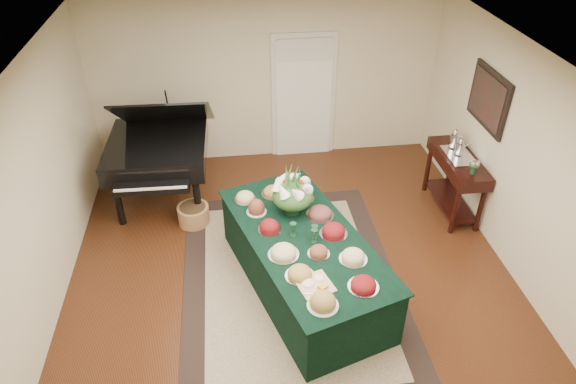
{
  "coord_description": "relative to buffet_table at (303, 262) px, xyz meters",
  "views": [
    {
      "loc": [
        -0.64,
        -4.69,
        4.56
      ],
      "look_at": [
        0.0,
        0.3,
        1.05
      ],
      "focal_mm": 32.0,
      "sensor_mm": 36.0,
      "label": 1
    }
  ],
  "objects": [
    {
      "name": "pink_bouquet",
      "position": [
        2.38,
        0.87,
        0.63
      ],
      "size": [
        0.16,
        0.16,
        0.2
      ],
      "color": "#153622",
      "rests_on": "mahogany_sideboard"
    },
    {
      "name": "area_rug",
      "position": [
        -0.14,
        0.09,
        -0.39
      ],
      "size": [
        2.63,
        3.69,
        0.01
      ],
      "color": "black",
      "rests_on": "ground"
    },
    {
      "name": "food_platters",
      "position": [
        -0.01,
        0.02,
        0.44
      ],
      "size": [
        1.4,
        2.47,
        0.14
      ],
      "color": "silver",
      "rests_on": "buffet_table"
    },
    {
      "name": "floral_centerpiece",
      "position": [
        -0.07,
        0.49,
        0.69
      ],
      "size": [
        0.51,
        0.51,
        0.51
      ],
      "color": "#153622",
      "rests_on": "buffet_table"
    },
    {
      "name": "buffet_table",
      "position": [
        0.0,
        0.0,
        0.0
      ],
      "size": [
        1.92,
        2.8,
        0.79
      ],
      "color": "black",
      "rests_on": "ground"
    },
    {
      "name": "cutting_board",
      "position": [
        -0.02,
        -0.77,
        0.43
      ],
      "size": [
        0.42,
        0.42,
        0.1
      ],
      "color": "tan",
      "rests_on": "buffet_table"
    },
    {
      "name": "mahogany_sideboard",
      "position": [
        2.38,
        1.29,
        0.29
      ],
      "size": [
        0.45,
        1.25,
        0.9
      ],
      "color": "black",
      "rests_on": "ground"
    },
    {
      "name": "kitchen_doorway",
      "position": [
        0.49,
        3.2,
        0.62
      ],
      "size": [
        1.05,
        0.07,
        2.1
      ],
      "color": "silver",
      "rests_on": "ground"
    },
    {
      "name": "wicker_basket",
      "position": [
        -1.35,
        1.44,
        -0.26
      ],
      "size": [
        0.44,
        0.44,
        0.28
      ],
      "primitive_type": "cylinder",
      "color": "#9B6B3E",
      "rests_on": "ground"
    },
    {
      "name": "ground",
      "position": [
        -0.11,
        0.23,
        -0.4
      ],
      "size": [
        6.0,
        6.0,
        0.0
      ],
      "primitive_type": "plane",
      "color": "black",
      "rests_on": "ground"
    },
    {
      "name": "wall_painting",
      "position": [
        2.6,
        1.29,
        1.35
      ],
      "size": [
        0.05,
        0.95,
        0.75
      ],
      "color": "black",
      "rests_on": "ground"
    },
    {
      "name": "grand_piano",
      "position": [
        -1.79,
        2.12,
        0.46
      ],
      "size": [
        1.55,
        1.73,
        1.72
      ],
      "color": "black",
      "rests_on": "ground"
    },
    {
      "name": "green_goblets",
      "position": [
        0.03,
        -0.04,
        0.48
      ],
      "size": [
        0.31,
        0.22,
        0.18
      ],
      "color": "#153622",
      "rests_on": "buffet_table"
    },
    {
      "name": "tea_service",
      "position": [
        2.38,
        1.42,
        0.61
      ],
      "size": [
        0.34,
        0.58,
        0.3
      ],
      "color": "silver",
      "rests_on": "mahogany_sideboard"
    }
  ]
}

